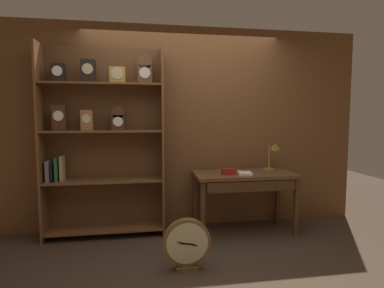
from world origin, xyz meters
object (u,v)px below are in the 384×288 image
(toolbox_small, at_px, (229,171))
(round_clock_large, at_px, (187,244))
(open_repair_manual, at_px, (245,173))
(bookshelf, at_px, (103,137))
(desk_lamp, at_px, (273,154))
(workbench, at_px, (245,180))

(toolbox_small, xyz_separation_m, round_clock_large, (-0.62, -0.77, -0.53))
(toolbox_small, distance_m, open_repair_manual, 0.20)
(bookshelf, distance_m, toolbox_small, 1.56)
(bookshelf, distance_m, open_repair_manual, 1.76)
(desk_lamp, relative_size, round_clock_large, 0.78)
(desk_lamp, xyz_separation_m, open_repair_manual, (-0.46, -0.23, -0.21))
(toolbox_small, relative_size, round_clock_large, 0.32)
(bookshelf, xyz_separation_m, open_repair_manual, (1.69, -0.25, -0.44))
(bookshelf, relative_size, toolbox_small, 14.39)
(workbench, bearing_deg, open_repair_manual, -108.19)
(bookshelf, bearing_deg, desk_lamp, -0.60)
(open_repair_manual, distance_m, round_clock_large, 1.21)
(workbench, height_order, desk_lamp, desk_lamp)
(open_repair_manual, bearing_deg, toolbox_small, -177.93)
(desk_lamp, xyz_separation_m, toolbox_small, (-0.65, -0.19, -0.18))
(bookshelf, relative_size, workbench, 1.82)
(workbench, bearing_deg, round_clock_large, -135.55)
(toolbox_small, relative_size, open_repair_manual, 0.72)
(bookshelf, bearing_deg, open_repair_manual, -8.36)
(open_repair_manual, bearing_deg, bookshelf, -177.14)
(toolbox_small, height_order, round_clock_large, toolbox_small)
(workbench, xyz_separation_m, desk_lamp, (0.43, 0.14, 0.31))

